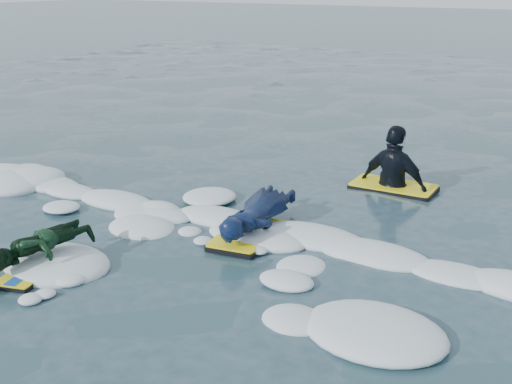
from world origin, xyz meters
TOP-DOWN VIEW (x-y plane):
  - ground at (0.00, 0.00)m, footprint 120.00×120.00m
  - foam_band at (0.00, 1.03)m, footprint 12.00×3.10m
  - prone_woman_unit at (0.74, 1.52)m, footprint 0.80×1.72m
  - prone_child_unit at (-0.69, -0.52)m, footprint 0.79×1.22m
  - waiting_rider_unit at (1.64, 3.93)m, footprint 1.22×0.68m

SIDE VIEW (x-z plane):
  - ground at x=0.00m, z-range 0.00..0.00m
  - foam_band at x=0.00m, z-range -0.15..0.15m
  - waiting_rider_unit at x=1.64m, z-range -0.85..0.96m
  - prone_child_unit at x=-0.69m, z-range 0.00..0.43m
  - prone_woman_unit at x=0.74m, z-range 0.01..0.44m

